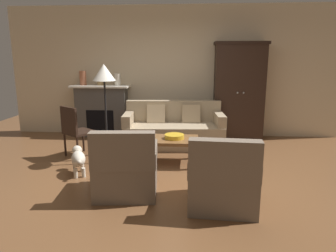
% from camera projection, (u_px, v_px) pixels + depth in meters
% --- Properties ---
extents(ground_plane, '(9.60, 9.60, 0.00)m').
position_uv_depth(ground_plane, '(162.00, 175.00, 4.59)').
color(ground_plane, brown).
extents(back_wall, '(7.20, 0.10, 2.80)m').
position_uv_depth(back_wall, '(173.00, 72.00, 6.76)').
color(back_wall, beige).
rests_on(back_wall, ground).
extents(fireplace, '(1.26, 0.48, 1.12)m').
position_uv_depth(fireplace, '(102.00, 110.00, 6.81)').
color(fireplace, '#4C4947').
rests_on(fireplace, ground).
extents(armoire, '(1.06, 0.57, 2.02)m').
position_uv_depth(armoire, '(239.00, 92.00, 6.42)').
color(armoire, black).
rests_on(armoire, ground).
extents(couch, '(1.97, 0.98, 0.86)m').
position_uv_depth(couch, '(174.00, 130.00, 6.08)').
color(couch, tan).
rests_on(couch, ground).
extents(coffee_table, '(1.10, 0.60, 0.42)m').
position_uv_depth(coffee_table, '(165.00, 142.00, 5.05)').
color(coffee_table, brown).
rests_on(coffee_table, ground).
extents(fruit_bowl, '(0.32, 0.32, 0.07)m').
position_uv_depth(fruit_bowl, '(174.00, 136.00, 5.03)').
color(fruit_bowl, gold).
rests_on(fruit_bowl, coffee_table).
extents(book_stack, '(0.27, 0.20, 0.11)m').
position_uv_depth(book_stack, '(146.00, 136.00, 5.00)').
color(book_stack, '#38569E').
rests_on(book_stack, coffee_table).
extents(mantel_vase_terracotta, '(0.14, 0.14, 0.31)m').
position_uv_depth(mantel_vase_terracotta, '(83.00, 78.00, 6.67)').
color(mantel_vase_terracotta, '#A86042').
rests_on(mantel_vase_terracotta, fireplace).
extents(mantel_vase_bronze, '(0.14, 0.14, 0.18)m').
position_uv_depth(mantel_vase_bronze, '(100.00, 81.00, 6.66)').
color(mantel_vase_bronze, olive).
rests_on(mantel_vase_bronze, fireplace).
extents(mantel_vase_cream, '(0.13, 0.13, 0.25)m').
position_uv_depth(mantel_vase_cream, '(118.00, 80.00, 6.62)').
color(mantel_vase_cream, beige).
rests_on(mantel_vase_cream, fireplace).
extents(armchair_near_left, '(0.84, 0.83, 0.88)m').
position_uv_depth(armchair_near_left, '(126.00, 170.00, 3.91)').
color(armchair_near_left, '#756656').
rests_on(armchair_near_left, ground).
extents(armchair_near_right, '(0.82, 0.82, 0.88)m').
position_uv_depth(armchair_near_right, '(223.00, 181.00, 3.56)').
color(armchair_near_right, '#756656').
rests_on(armchair_near_right, ground).
extents(side_chair_wooden, '(0.61, 0.61, 0.90)m').
position_uv_depth(side_chair_wooden, '(75.00, 128.00, 5.33)').
color(side_chair_wooden, black).
rests_on(side_chair_wooden, ground).
extents(floor_lamp, '(0.36, 0.36, 1.62)m').
position_uv_depth(floor_lamp, '(104.00, 78.00, 4.83)').
color(floor_lamp, black).
rests_on(floor_lamp, ground).
extents(dog, '(0.34, 0.54, 0.39)m').
position_uv_depth(dog, '(78.00, 158.00, 4.59)').
color(dog, beige).
rests_on(dog, ground).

